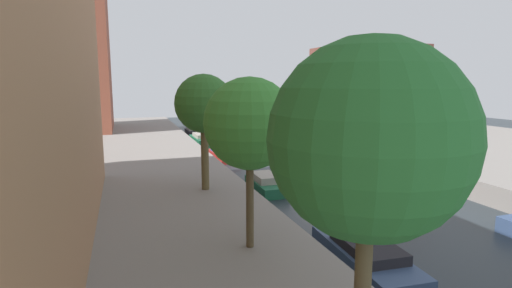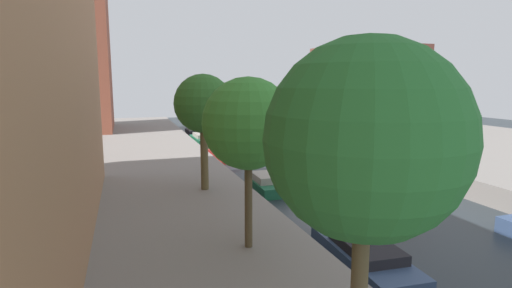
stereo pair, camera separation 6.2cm
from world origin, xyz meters
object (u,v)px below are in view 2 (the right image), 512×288
Objects in this scene: street_tree_1 at (248,124)px; moored_boat_right_2 at (404,183)px; street_tree_0 at (365,141)px; moored_boat_right_3 at (328,155)px; moored_boat_left_5 at (193,131)px; low_block_right at (366,83)px; street_tree_2 at (203,105)px; parked_car at (301,117)px; moored_boat_left_3 at (223,154)px; moored_boat_left_2 at (265,184)px; moored_boat_left_4 at (203,140)px; moored_boat_left_1 at (364,256)px.

street_tree_1 reaches higher than moored_boat_right_2.
street_tree_0 is 1.43× the size of moored_boat_right_3.
moored_boat_left_5 is at bearing 104.84° from moored_boat_right_2.
low_block_right reaches higher than moored_boat_right_3.
street_tree_2 is at bearing -177.59° from moored_boat_right_2.
moored_boat_left_5 is (-11.11, 2.51, -1.40)m from parked_car.
moored_boat_left_5 is (0.22, 14.37, -0.06)m from moored_boat_left_3.
street_tree_2 reaches higher than moored_boat_left_2.
street_tree_0 reaches higher than moored_boat_left_4.
moored_boat_right_3 is (10.21, 19.82, -4.26)m from street_tree_0.
moored_boat_left_3 is 7.31m from moored_boat_right_3.
parked_car is at bearing 57.21° from street_tree_2.
street_tree_2 is 18.87m from moored_boat_left_4.
street_tree_2 is at bearing -133.36° from low_block_right.
street_tree_0 is 1.61× the size of moored_boat_left_5.
moored_boat_left_3 is (3.45, 11.09, -4.16)m from street_tree_2.
moored_boat_right_2 is (6.98, -17.68, -0.08)m from moored_boat_left_4.
street_tree_1 is 1.00× the size of parked_car.
street_tree_1 is at bearing 90.00° from street_tree_0.
street_tree_2 is 13.77m from moored_boat_right_3.
street_tree_1 is at bearing -96.63° from moored_boat_left_5.
moored_boat_left_5 is at bearing 84.33° from street_tree_0.
moored_boat_left_4 is 1.24× the size of moored_boat_right_2.
street_tree_1 is at bearing -97.79° from moored_boat_left_4.
parked_car is 15.42m from moored_boat_right_3.
parked_car is 23.50m from moored_boat_left_2.
moored_boat_right_3 reaches higher than moored_boat_right_2.
moored_boat_left_1 is (-21.46, -32.89, -4.89)m from low_block_right.
street_tree_0 is 1.07× the size of street_tree_2.
moored_boat_left_1 is 16.26m from moored_boat_right_3.
moored_boat_right_2 reaches higher than moored_boat_left_5.
street_tree_0 is at bearing -90.00° from street_tree_2.
street_tree_0 is at bearing -130.74° from moored_boat_right_2.
moored_boat_left_3 is (-0.06, 8.71, 0.01)m from moored_boat_left_2.
moored_boat_right_3 is at bearing -129.11° from low_block_right.
low_block_right is 45.38m from street_tree_0.
moored_boat_left_3 is (3.45, 17.28, -4.00)m from street_tree_1.
street_tree_1 is 32.11m from moored_boat_left_5.
low_block_right is at bearing 20.95° from moored_boat_left_4.
moored_boat_right_3 reaches higher than moored_boat_left_1.
street_tree_2 is at bearing -98.22° from moored_boat_left_5.
low_block_right reaches higher than street_tree_0.
moored_boat_left_1 is 17.59m from moored_boat_left_3.
street_tree_2 reaches higher than parked_car.
moored_boat_right_3 reaches higher than moored_boat_left_2.
low_block_right is 26.81m from moored_boat_left_3.
moored_boat_right_3 is at bearing 54.81° from street_tree_1.
street_tree_0 is 1.45× the size of moored_boat_right_2.
parked_car reaches higher than moored_boat_left_5.
moored_boat_right_3 is at bearing 62.75° from street_tree_0.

